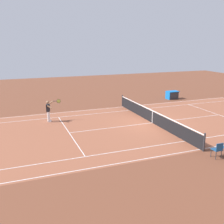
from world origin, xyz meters
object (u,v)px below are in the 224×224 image
object	(u,v)px
tennis_net	(152,117)
tennis_player_near	(49,110)
spectator_chair_4	(218,149)
equipment_cart_tarped	(172,95)
tennis_ball	(159,115)

from	to	relation	value
tennis_net	tennis_player_near	world-z (taller)	tennis_player_near
spectator_chair_4	equipment_cart_tarped	size ratio (longest dim) A/B	0.70
equipment_cart_tarped	tennis_net	bearing A→B (deg)	47.61
equipment_cart_tarped	tennis_ball	bearing A→B (deg)	47.79
tennis_ball	spectator_chair_4	bearing A→B (deg)	79.77
spectator_chair_4	equipment_cart_tarped	bearing A→B (deg)	-114.62
tennis_net	tennis_ball	size ratio (longest dim) A/B	177.27
tennis_net	equipment_cart_tarped	size ratio (longest dim) A/B	9.36
tennis_player_near	tennis_ball	xyz separation A→B (m)	(-8.86, 1.44, -0.90)
tennis_player_near	spectator_chair_4	bearing A→B (deg)	126.42
tennis_player_near	spectator_chair_4	world-z (taller)	tennis_player_near
tennis_player_near	equipment_cart_tarped	distance (m)	14.17
tennis_player_near	equipment_cart_tarped	xyz separation A→B (m)	(-13.63, -3.82, -0.49)
tennis_ball	equipment_cart_tarped	bearing A→B (deg)	-132.21
tennis_player_near	equipment_cart_tarped	size ratio (longest dim) A/B	1.36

